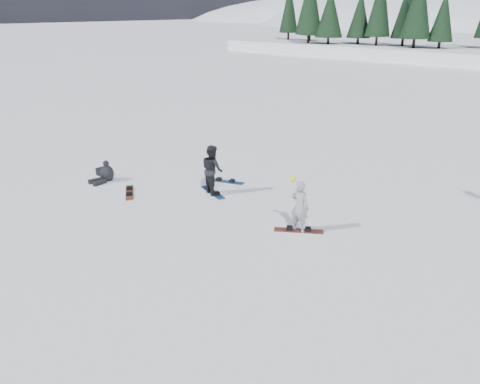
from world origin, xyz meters
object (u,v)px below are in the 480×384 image
snowboarder_man (212,169)px  seated_rider (106,173)px  snowboarder_woman (300,206)px  snowboard_loose_c (225,181)px  gear_bag (102,172)px  snowboard_loose_b (130,193)px

snowboarder_man → seated_rider: (-4.01, -1.92, -0.59)m
snowboarder_woman → snowboard_loose_c: snowboarder_woman is taller
snowboarder_woman → seated_rider: 8.35m
seated_rider → snowboard_loose_c: size_ratio=0.66×
gear_bag → snowboard_loose_b: (2.44, -0.41, -0.14)m
snowboard_loose_c → snowboard_loose_b: bearing=-140.4°
snowboarder_woman → gear_bag: snowboarder_woman is taller
seated_rider → gear_bag: size_ratio=2.21×
snowboarder_woman → snowboarder_man: 4.24m
snowboarder_man → snowboard_loose_b: bearing=60.3°
snowboarder_man → snowboard_loose_c: 1.52m
snowboard_loose_b → snowboarder_man: bearing=78.4°
snowboard_loose_b → snowboard_loose_c: size_ratio=1.00×
snowboarder_man → snowboard_loose_c: (-0.45, 1.15, -0.89)m
snowboarder_man → snowboard_loose_b: size_ratio=1.21×
snowboarder_man → gear_bag: 5.05m
seated_rider → snowboard_loose_c: bearing=43.3°
snowboarder_man → seated_rider: bearing=43.3°
snowboarder_man → gear_bag: snowboarder_man is taller
snowboarder_woman → snowboard_loose_b: size_ratio=1.18×
seated_rider → snowboard_loose_b: seated_rider is taller
snowboard_loose_b → seated_rider: bearing=-149.4°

